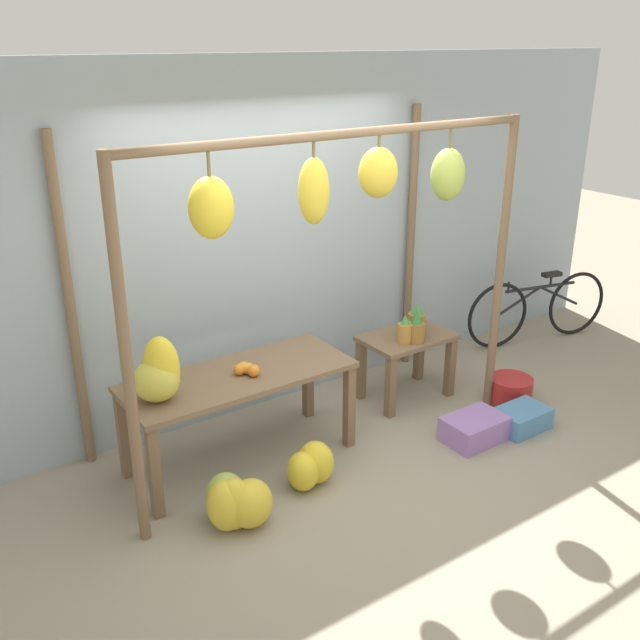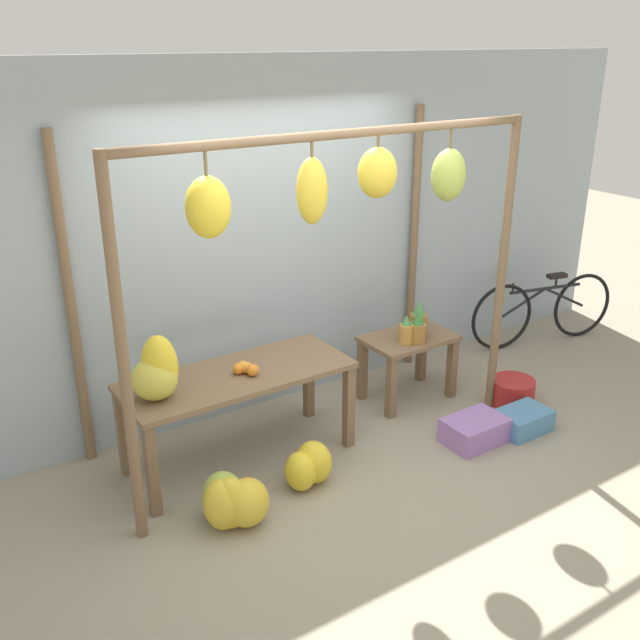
% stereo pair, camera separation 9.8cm
% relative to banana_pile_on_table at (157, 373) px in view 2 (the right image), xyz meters
% --- Properties ---
extents(ground_plane, '(20.00, 20.00, 0.00)m').
position_rel_banana_pile_on_table_xyz_m(ground_plane, '(1.20, -0.64, -0.88)').
color(ground_plane, gray).
extents(shop_wall_back, '(8.00, 0.08, 2.80)m').
position_rel_banana_pile_on_table_xyz_m(shop_wall_back, '(1.20, 0.76, 0.52)').
color(shop_wall_back, '#99A8B2').
rests_on(shop_wall_back, ground_plane).
extents(stall_awning, '(3.11, 1.21, 2.38)m').
position_rel_banana_pile_on_table_xyz_m(stall_awning, '(1.19, -0.21, 0.89)').
color(stall_awning, brown).
rests_on(stall_awning, ground_plane).
extents(display_table_main, '(1.64, 0.66, 0.70)m').
position_rel_banana_pile_on_table_xyz_m(display_table_main, '(0.59, 0.04, -0.28)').
color(display_table_main, brown).
rests_on(display_table_main, ground_plane).
extents(display_table_side, '(0.76, 0.49, 0.57)m').
position_rel_banana_pile_on_table_xyz_m(display_table_side, '(2.24, 0.12, -0.45)').
color(display_table_side, brown).
rests_on(display_table_side, ground_plane).
extents(banana_pile_on_table, '(0.39, 0.36, 0.43)m').
position_rel_banana_pile_on_table_xyz_m(banana_pile_on_table, '(0.00, 0.00, 0.00)').
color(banana_pile_on_table, yellow).
rests_on(banana_pile_on_table, display_table_main).
extents(orange_pile, '(0.16, 0.17, 0.09)m').
position_rel_banana_pile_on_table_xyz_m(orange_pile, '(0.64, -0.00, -0.14)').
color(orange_pile, orange).
rests_on(orange_pile, display_table_main).
extents(pineapple_cluster, '(0.32, 0.24, 0.31)m').
position_rel_banana_pile_on_table_xyz_m(pineapple_cluster, '(2.23, 0.04, -0.19)').
color(pineapple_cluster, '#B27F38').
rests_on(pineapple_cluster, display_table_side).
extents(banana_pile_ground_left, '(0.47, 0.46, 0.36)m').
position_rel_banana_pile_on_table_xyz_m(banana_pile_ground_left, '(0.19, -0.61, -0.71)').
color(banana_pile_ground_left, gold).
rests_on(banana_pile_ground_left, ground_plane).
extents(banana_pile_ground_right, '(0.40, 0.34, 0.31)m').
position_rel_banana_pile_on_table_xyz_m(banana_pile_ground_right, '(0.83, -0.50, -0.73)').
color(banana_pile_ground_right, yellow).
rests_on(banana_pile_ground_right, ground_plane).
extents(fruit_crate_white, '(0.47, 0.33, 0.19)m').
position_rel_banana_pile_on_table_xyz_m(fruit_crate_white, '(2.20, -0.73, -0.79)').
color(fruit_crate_white, '#9970B7').
rests_on(fruit_crate_white, ground_plane).
extents(blue_bucket, '(0.36, 0.36, 0.22)m').
position_rel_banana_pile_on_table_xyz_m(blue_bucket, '(2.91, -0.47, -0.77)').
color(blue_bucket, '#AD2323').
rests_on(blue_bucket, ground_plane).
extents(parked_bicycle, '(1.60, 0.42, 0.72)m').
position_rel_banana_pile_on_table_xyz_m(parked_bicycle, '(4.14, 0.30, -0.53)').
color(parked_bicycle, black).
rests_on(parked_bicycle, ground_plane).
extents(fruit_crate_purple, '(0.42, 0.30, 0.17)m').
position_rel_banana_pile_on_table_xyz_m(fruit_crate_purple, '(2.64, -0.82, -0.80)').
color(fruit_crate_purple, '#4C84B2').
rests_on(fruit_crate_purple, ground_plane).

